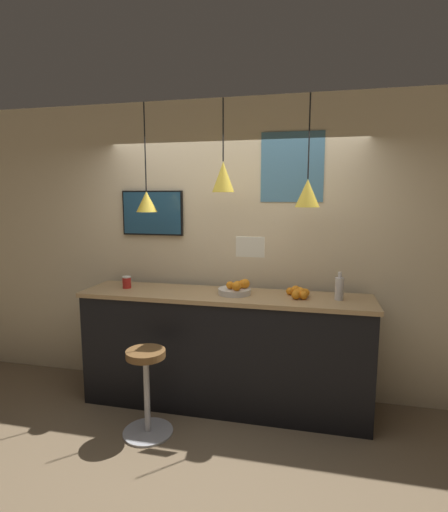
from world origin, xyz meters
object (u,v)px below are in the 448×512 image
Objects in this scene: bar_stool at (147,383)px; juice_bottle at (339,288)px; fruit_bowl at (236,289)px; mounted_tv at (152,213)px; spread_jar at (127,282)px.

juice_bottle is at bearing 21.54° from bar_stool.
fruit_bowl is 1.20m from mounted_tv.
spread_jar is (-1.09, 0.00, 0.01)m from fruit_bowl.
spread_jar is 0.18× the size of mounted_tv.
juice_bottle is 0.38× the size of mounted_tv.
mounted_tv is (-1.85, 0.34, 0.61)m from juice_bottle.
fruit_bowl is 1.09m from spread_jar.
spread_jar is at bearing -113.04° from mounted_tv.
spread_jar is at bearing 180.00° from juice_bottle.
spread_jar is (-0.45, 0.61, 0.70)m from bar_stool.
fruit_bowl is at bearing -0.18° from spread_jar.
spread_jar is at bearing 126.87° from bar_stool.
juice_bottle reaches higher than bar_stool.
bar_stool is at bearing -71.72° from mounted_tv.
juice_bottle is at bearing -0.00° from spread_jar.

